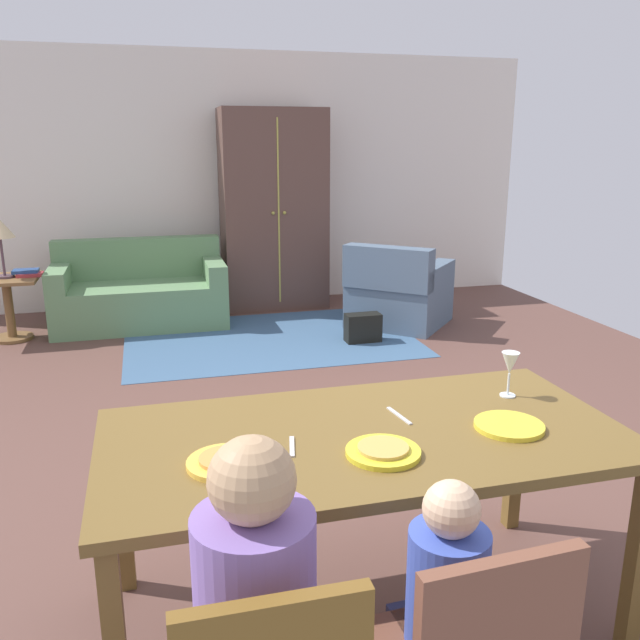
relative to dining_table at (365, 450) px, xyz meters
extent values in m
cube|color=brown|center=(0.25, 2.01, -0.70)|extent=(6.79, 6.61, 0.02)
cube|color=silver|center=(0.25, 5.37, 0.66)|extent=(6.79, 0.10, 2.70)
cube|color=brown|center=(0.00, 0.00, 0.05)|extent=(1.86, 0.92, 0.04)
cube|color=brown|center=(0.87, -0.40, -0.33)|extent=(0.06, 0.06, 0.72)
cube|color=brown|center=(-0.87, 0.40, -0.33)|extent=(0.06, 0.06, 0.72)
cube|color=brown|center=(0.87, 0.40, -0.33)|extent=(0.06, 0.06, 0.72)
cylinder|color=yellow|center=(-0.51, -0.12, 0.08)|extent=(0.25, 0.25, 0.02)
cylinder|color=#E29242|center=(-0.51, -0.12, 0.09)|extent=(0.17, 0.17, 0.01)
cylinder|color=yellow|center=(0.00, -0.18, 0.08)|extent=(0.25, 0.25, 0.02)
cylinder|color=gold|center=(0.00, -0.18, 0.09)|extent=(0.17, 0.17, 0.01)
cylinder|color=yellow|center=(0.51, -0.10, 0.08)|extent=(0.25, 0.25, 0.02)
cylinder|color=silver|center=(0.67, 0.18, 0.07)|extent=(0.06, 0.06, 0.01)
cylinder|color=silver|center=(0.67, 0.18, 0.12)|extent=(0.01, 0.01, 0.09)
cone|color=silver|center=(0.67, 0.18, 0.21)|extent=(0.07, 0.07, 0.09)
cube|color=silver|center=(-0.28, -0.05, 0.07)|extent=(0.05, 0.15, 0.01)
cube|color=silver|center=(0.17, 0.10, 0.07)|extent=(0.04, 0.17, 0.01)
cylinder|color=#8566B5|center=(-0.51, -0.68, -0.01)|extent=(0.30, 0.30, 0.46)
sphere|color=tan|center=(-0.51, -0.68, 0.31)|extent=(0.21, 0.21, 0.21)
cube|color=brown|center=(0.01, -0.93, -0.03)|extent=(0.42, 0.06, 0.42)
cylinder|color=#3F57BC|center=(0.00, -0.68, -0.07)|extent=(0.22, 0.22, 0.33)
sphere|color=beige|center=(0.00, -0.68, 0.16)|extent=(0.15, 0.15, 0.15)
cube|color=#3B5B7D|center=(0.34, 3.71, -0.69)|extent=(2.60, 1.80, 0.01)
cube|color=#5F8759|center=(-0.80, 4.51, -0.48)|extent=(1.64, 0.84, 0.42)
cube|color=#5F8759|center=(-0.80, 4.85, -0.07)|extent=(1.64, 0.20, 0.40)
cube|color=#5F8759|center=(-1.52, 4.51, -0.17)|extent=(0.18, 0.84, 0.20)
cube|color=#5F8759|center=(-0.07, 4.51, -0.17)|extent=(0.18, 0.84, 0.20)
cube|color=slate|center=(1.69, 3.91, -0.48)|extent=(1.19, 1.19, 0.42)
cube|color=slate|center=(1.46, 3.66, -0.07)|extent=(0.76, 0.72, 0.40)
cube|color=slate|center=(1.94, 3.68, -0.17)|extent=(0.70, 0.74, 0.20)
cube|color=slate|center=(1.45, 4.13, -0.17)|extent=(0.70, 0.74, 0.20)
cube|color=brown|center=(0.64, 4.98, 0.36)|extent=(1.10, 0.56, 2.10)
cube|color=#AFA342|center=(0.64, 4.69, 0.36)|extent=(0.02, 0.01, 1.89)
sphere|color=#AFA342|center=(0.58, 4.69, 0.36)|extent=(0.04, 0.04, 0.04)
sphere|color=#AFA342|center=(0.70, 4.69, 0.36)|extent=(0.04, 0.04, 0.04)
cube|color=brown|center=(-1.95, 4.31, -0.13)|extent=(0.56, 0.56, 0.03)
cylinder|color=brown|center=(-1.95, 4.31, -0.42)|extent=(0.08, 0.08, 0.55)
cylinder|color=brown|center=(-1.95, 4.31, -0.68)|extent=(0.36, 0.36, 0.03)
cylinder|color=#503942|center=(-1.95, 4.31, -0.10)|extent=(0.16, 0.16, 0.02)
cylinder|color=#503942|center=(-1.95, 4.31, 0.08)|extent=(0.02, 0.02, 0.34)
cube|color=#A32F35|center=(-1.74, 4.32, -0.10)|extent=(0.22, 0.16, 0.03)
cube|color=navy|center=(-1.78, 4.36, -0.07)|extent=(0.22, 0.16, 0.03)
cube|color=black|center=(1.14, 3.41, -0.56)|extent=(0.32, 0.16, 0.26)
camera|label=1|loc=(-0.71, -2.05, 1.07)|focal=37.04mm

